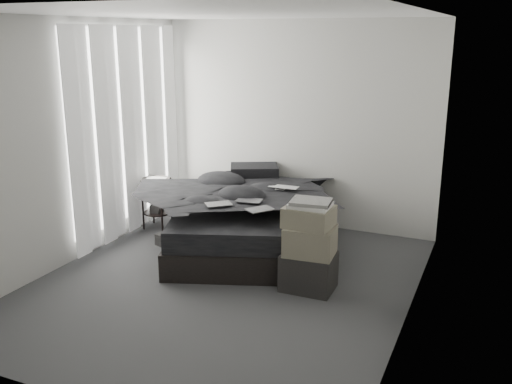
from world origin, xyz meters
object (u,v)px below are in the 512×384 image
at_px(laptop, 282,182).
at_px(box_lower, 309,271).
at_px(side_stand, 157,203).
at_px(bed, 248,235).

height_order(laptop, box_lower, laptop).
bearing_deg(side_stand, laptop, 0.47).
xyz_separation_m(bed, laptop, (0.35, 0.18, 0.64)).
xyz_separation_m(side_stand, box_lower, (2.38, -0.97, -0.14)).
bearing_deg(side_stand, box_lower, -22.11).
xyz_separation_m(bed, box_lower, (1.02, -0.80, 0.04)).
distance_m(laptop, side_stand, 1.77).
relative_size(bed, laptop, 6.24).
bearing_deg(laptop, box_lower, -57.58).
bearing_deg(side_stand, bed, -7.08).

